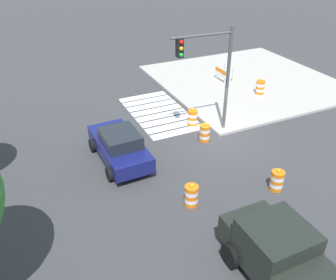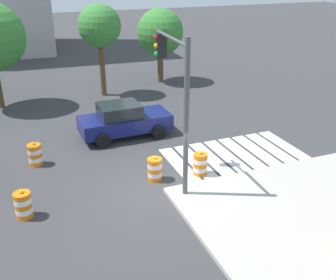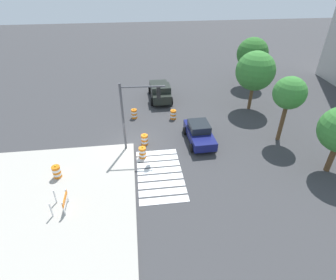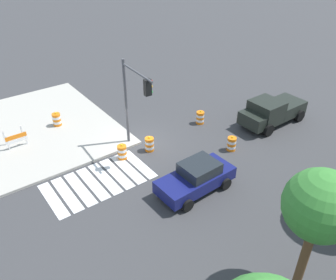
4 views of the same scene
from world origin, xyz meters
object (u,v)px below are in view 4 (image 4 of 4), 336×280
sports_car (196,177)px  street_tree_streetside_near (320,207)px  traffic_barrel_median_far (232,144)px  traffic_light_pole (134,94)px  pickup_truck (271,112)px  construction_barricade (16,138)px  traffic_barrel_near_corner (122,152)px  traffic_barrel_median_near (149,144)px  traffic_barrel_on_sidewalk (57,119)px  traffic_barrel_crosswalk_end (200,118)px

sports_car → street_tree_streetside_near: bearing=85.0°
traffic_barrel_median_far → traffic_light_pole: (4.80, -3.43, 3.46)m
street_tree_streetside_near → pickup_truck: bearing=-135.9°
construction_barricade → traffic_light_pole: (-5.93, 4.85, 3.19)m
traffic_barrel_near_corner → construction_barricade: bearing=-46.4°
sports_car → traffic_light_pole: traffic_light_pole is taller
sports_car → traffic_barrel_median_near: bearing=-91.1°
pickup_truck → traffic_light_pole: (9.39, -2.66, 2.94)m
traffic_barrel_median_far → construction_barricade: 13.56m
traffic_barrel_near_corner → street_tree_streetside_near: bearing=95.5°
traffic_barrel_median_near → traffic_light_pole: 3.54m
sports_car → construction_barricade: sports_car is taller
traffic_barrel_median_far → traffic_barrel_on_sidewalk: bearing=-50.4°
traffic_barrel_crosswalk_end → traffic_barrel_on_sidewalk: size_ratio=1.00×
sports_car → pickup_truck: size_ratio=0.84×
sports_car → traffic_barrel_on_sidewalk: (3.44, -10.85, -0.21)m
traffic_barrel_on_sidewalk → traffic_light_pole: 7.32m
traffic_barrel_crosswalk_end → traffic_barrel_median_near: (4.84, 0.74, 0.00)m
traffic_barrel_median_near → construction_barricade: 8.42m
traffic_barrel_median_near → traffic_barrel_median_far: (-4.16, 3.02, 0.00)m
traffic_barrel_on_sidewalk → traffic_barrel_median_far: bearing=129.6°
traffic_barrel_near_corner → traffic_light_pole: bearing=-172.7°
traffic_barrel_median_far → traffic_light_pole: 6.84m
sports_car → pickup_truck: 9.15m
traffic_light_pole → traffic_barrel_on_sidewalk: bearing=-63.7°
traffic_barrel_on_sidewalk → street_tree_streetside_near: bearing=99.1°
sports_car → pickup_truck: pickup_truck is taller
pickup_truck → traffic_barrel_on_sidewalk: size_ratio=5.05×
traffic_barrel_crosswalk_end → traffic_barrel_median_near: bearing=8.7°
sports_car → construction_barricade: size_ratio=3.34×
traffic_barrel_crosswalk_end → traffic_barrel_on_sidewalk: (8.36, -5.52, 0.15)m
construction_barricade → traffic_light_pole: bearing=140.8°
sports_car → traffic_barrel_median_near: sports_car is taller
traffic_barrel_crosswalk_end → traffic_barrel_on_sidewalk: 10.02m
traffic_barrel_near_corner → traffic_barrel_crosswalk_end: bearing=-175.9°
traffic_barrel_median_near → construction_barricade: construction_barricade is taller
traffic_barrel_median_far → traffic_light_pole: size_ratio=0.19×
traffic_barrel_median_far → street_tree_streetside_near: bearing=59.9°
traffic_barrel_near_corner → construction_barricade: (4.77, -5.00, 0.27)m
traffic_barrel_crosswalk_end → traffic_barrel_median_near: same height
traffic_barrel_crosswalk_end → traffic_barrel_median_far: same height
traffic_barrel_crosswalk_end → traffic_barrel_median_far: size_ratio=1.00×
traffic_barrel_median_far → street_tree_streetside_near: street_tree_streetside_near is taller
sports_car → traffic_barrel_median_far: size_ratio=4.26×
traffic_barrel_median_near → traffic_barrel_median_far: bearing=144.0°
pickup_truck → traffic_barrel_near_corner: pickup_truck is taller
traffic_barrel_near_corner → traffic_barrel_crosswalk_end: size_ratio=1.00×
traffic_light_pole → street_tree_streetside_near: 11.82m
pickup_truck → construction_barricade: 17.07m
traffic_barrel_median_near → traffic_light_pole: size_ratio=0.19×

